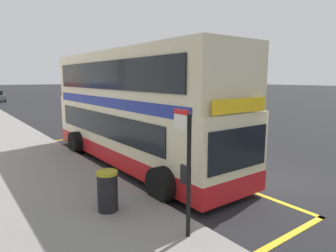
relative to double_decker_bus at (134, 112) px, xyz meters
The scene contains 6 objects.
ground_plane 27.43m from the double_decker_bus, 84.85° to the left, with size 260.00×260.00×0.00m, color black.
double_decker_bus is the anchor object (origin of this frame).
bus_bay_markings 2.09m from the double_decker_bus, 109.58° to the right, with size 2.85×13.33×0.01m.
bus_stop_sign 6.09m from the double_decker_bus, 110.36° to the right, with size 0.09×0.51×2.63m.
parked_car_navy_distant 24.44m from the double_decker_bus, 72.76° to the left, with size 2.09×4.20×1.62m.
litter_bin 4.90m from the double_decker_bus, 128.62° to the right, with size 0.53×0.53×1.01m.
Camera 1 is at (-8.34, -5.38, 3.40)m, focal length 31.63 mm.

